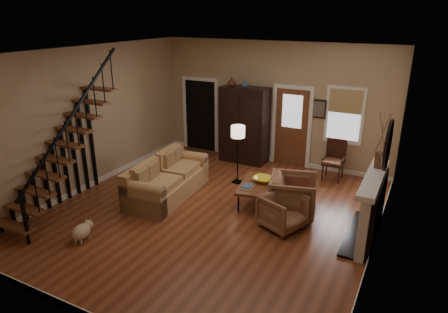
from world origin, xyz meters
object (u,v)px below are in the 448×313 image
at_px(armchair_left, 283,211).
at_px(armchair_right, 293,196).
at_px(sofa, 168,178).
at_px(coffee_table, 258,194).
at_px(armoire, 244,125).
at_px(side_chair, 334,161).
at_px(floor_lamp, 238,155).

xyz_separation_m(armchair_left, armchair_right, (-0.00, 0.60, 0.08)).
bearing_deg(sofa, coffee_table, 11.15).
height_order(armoire, sofa, armoire).
bearing_deg(side_chair, armoire, 175.52).
bearing_deg(armchair_left, side_chair, 15.84).
bearing_deg(armoire, armchair_right, -47.42).
xyz_separation_m(armoire, coffee_table, (1.40, -2.30, -0.81)).
distance_m(armchair_right, floor_lamp, 2.00).
relative_size(armoire, armchair_left, 2.73).
height_order(sofa, armchair_left, sofa).
distance_m(sofa, side_chair, 4.12).
distance_m(armoire, armchair_left, 3.84).
distance_m(coffee_table, side_chair, 2.41).
bearing_deg(armoire, armchair_left, -53.56).
distance_m(armchair_left, floor_lamp, 2.36).
distance_m(armoire, armchair_right, 3.37).
bearing_deg(armchair_left, floor_lamp, 69.98).
height_order(sofa, coffee_table, sofa).
bearing_deg(sofa, armchair_right, 3.70).
xyz_separation_m(armoire, sofa, (-0.57, -2.89, -0.62)).
height_order(armchair_right, side_chair, side_chair).
height_order(sofa, armchair_right, sofa).
relative_size(sofa, armchair_left, 3.00).
height_order(armoire, armchair_left, armoire).
distance_m(coffee_table, floor_lamp, 1.31).
distance_m(armoire, sofa, 3.01).
height_order(sofa, floor_lamp, floor_lamp).
bearing_deg(floor_lamp, armchair_left, -42.05).
xyz_separation_m(coffee_table, armchair_right, (0.84, -0.14, 0.19)).
bearing_deg(armchair_right, side_chair, -22.85).
bearing_deg(floor_lamp, armchair_right, -29.08).
relative_size(armoire, sofa, 0.91).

